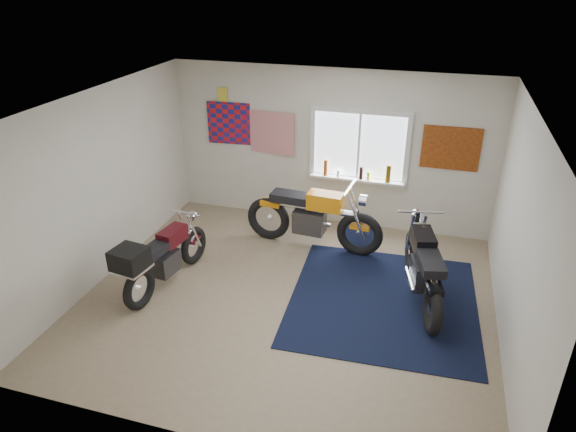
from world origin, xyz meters
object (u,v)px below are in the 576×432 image
(yellow_triumph, at_px, (312,218))
(black_chrome_bike, at_px, (423,268))
(navy_rug, at_px, (383,301))
(maroon_tourer, at_px, (160,258))

(yellow_triumph, distance_m, black_chrome_bike, 2.04)
(navy_rug, distance_m, yellow_triumph, 1.86)
(navy_rug, distance_m, maroon_tourer, 3.14)
(navy_rug, xyz_separation_m, maroon_tourer, (-3.05, -0.57, 0.49))
(black_chrome_bike, bearing_deg, navy_rug, 102.77)
(navy_rug, xyz_separation_m, black_chrome_bike, (0.47, 0.23, 0.47))
(navy_rug, distance_m, black_chrome_bike, 0.70)
(navy_rug, bearing_deg, black_chrome_bike, 26.44)
(yellow_triumph, xyz_separation_m, maroon_tourer, (-1.74, -1.78, -0.01))
(navy_rug, relative_size, black_chrome_bike, 1.25)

